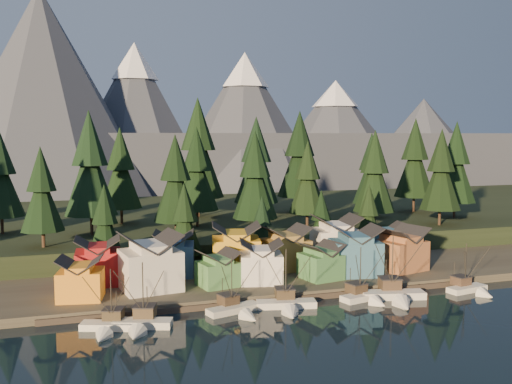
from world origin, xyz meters
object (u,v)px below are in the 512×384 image
object	(u,v)px
boat_5	(396,288)
house_back_1	(174,252)
boat_2	(237,303)
boat_3	(287,298)
house_back_0	(98,260)
boat_6	(471,282)
boat_0	(109,319)
boat_4	(366,290)
boat_1	(141,315)
house_front_0	(81,277)
house_front_1	(150,260)

from	to	relation	value
boat_5	house_back_1	bearing A→B (deg)	158.93
boat_2	boat_3	size ratio (longest dim) A/B	0.91
house_back_0	boat_3	bearing A→B (deg)	-31.29
boat_5	boat_6	xyz separation A→B (m)	(16.00, -0.01, -0.33)
boat_6	house_back_0	size ratio (longest dim) A/B	1.14
boat_0	boat_2	distance (m)	20.61
boat_4	boat_3	bearing A→B (deg)	166.01
boat_3	house_back_0	bearing A→B (deg)	157.10
boat_1	house_back_1	size ratio (longest dim) A/B	1.18
house_front_0	house_front_1	bearing A→B (deg)	21.80
boat_4	boat_5	xyz separation A→B (m)	(5.30, -1.14, 0.18)
house_back_0	boat_5	bearing A→B (deg)	-19.94
boat_3	house_front_1	distance (m)	25.59
boat_0	boat_4	xyz separation A→B (m)	(43.98, 2.10, 0.23)
boat_3	boat_4	bearing A→B (deg)	12.66
house_back_0	house_back_1	size ratio (longest dim) A/B	0.94
boat_0	house_back_1	bearing A→B (deg)	79.50
boat_6	house_back_0	world-z (taller)	house_back_0
boat_5	boat_0	bearing A→B (deg)	-165.52
boat_3	house_back_1	distance (m)	27.93
boat_3	boat_5	world-z (taller)	boat_5
boat_4	boat_6	size ratio (longest dim) A/B	1.05
boat_1	boat_5	distance (m)	44.59
boat_2	house_back_0	distance (m)	29.68
boat_1	boat_4	size ratio (longest dim) A/B	1.05
boat_3	boat_0	bearing A→B (deg)	-164.11
boat_4	boat_6	world-z (taller)	boat_4
boat_2	house_front_1	world-z (taller)	house_front_1
house_back_1	boat_2	bearing A→B (deg)	-61.41
boat_2	house_back_0	world-z (taller)	house_back_0
boat_6	house_back_0	distance (m)	69.40
boat_2	boat_4	xyz separation A→B (m)	(23.49, -0.05, 0.23)
boat_0	house_front_0	size ratio (longest dim) A/B	1.22
boat_0	boat_6	bearing A→B (deg)	19.67
boat_5	boat_6	world-z (taller)	boat_5
boat_2	boat_5	bearing A→B (deg)	-18.77
house_back_0	boat_2	bearing A→B (deg)	-40.75
boat_5	house_front_1	bearing A→B (deg)	173.39
boat_2	house_back_1	bearing A→B (deg)	89.21
house_front_0	house_front_1	xyz separation A→B (m)	(12.02, 2.42, 1.58)
boat_0	boat_1	xyz separation A→B (m)	(4.71, -0.54, 0.28)
house_front_0	house_back_0	world-z (taller)	house_back_0
boat_0	boat_6	world-z (taller)	boat_0
boat_2	house_front_0	distance (m)	26.95
boat_6	house_front_0	size ratio (longest dim) A/B	1.21
boat_2	house_front_1	bearing A→B (deg)	115.30
house_front_1	house_back_1	xyz separation A→B (m)	(5.81, 9.22, -0.80)
boat_1	boat_5	size ratio (longest dim) A/B	0.88
boat_4	boat_5	bearing A→B (deg)	-26.76
boat_3	house_back_1	bearing A→B (deg)	135.23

